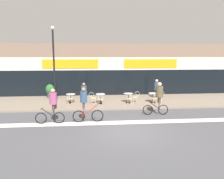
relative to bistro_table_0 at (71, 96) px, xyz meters
name	(u,v)px	position (x,y,z in m)	size (l,w,h in m)	color
ground_plane	(128,132)	(3.54, -6.81, -0.63)	(120.00, 120.00, 0.00)	#4C4C51
sidewalk_slab	(114,101)	(3.54, 0.44, -0.57)	(40.00, 5.50, 0.12)	gray
storefront_facade	(110,69)	(3.54, 5.15, 1.86)	(40.00, 4.06, 5.00)	#7F6656
bike_lane_stripe	(123,122)	(3.54, -5.23, -0.63)	(36.00, 0.70, 0.01)	silver
bistro_table_0	(71,96)	(0.00, 0.00, 0.00)	(0.74, 0.74, 0.71)	black
bistro_table_1	(101,97)	(2.38, -0.44, 0.03)	(0.76, 0.76, 0.75)	black
bistro_table_2	(128,96)	(4.62, -0.36, 0.03)	(0.76, 0.76, 0.75)	black
bistro_table_3	(153,96)	(6.64, -0.44, 0.04)	(0.76, 0.76, 0.76)	black
cafe_chair_0_near	(70,98)	(-0.01, -0.63, 0.01)	(0.44, 0.59, 0.90)	beige
cafe_chair_1_near	(101,98)	(2.37, -1.06, 0.01)	(0.42, 0.59, 0.90)	beige
cafe_chair_1_side	(93,97)	(1.75, -0.44, 0.01)	(0.58, 0.42, 0.90)	beige
cafe_chair_2_near	(130,98)	(4.63, -0.98, 0.01)	(0.42, 0.58, 0.90)	beige
cafe_chair_2_side	(136,96)	(5.25, -0.36, 0.01)	(0.58, 0.41, 0.90)	beige
cafe_chair_3_near	(155,97)	(6.63, -1.07, 0.01)	(0.44, 0.59, 0.90)	beige
cafe_chair_3_side	(161,96)	(7.26, -0.45, 0.01)	(0.60, 0.45, 0.90)	beige
planter_pot	(50,90)	(-2.04, 2.16, 0.18)	(0.76, 0.76, 1.24)	#4C4C51
lamp_post	(54,63)	(-0.90, -1.88, 2.78)	(0.26, 0.26, 5.75)	black
cyclist_0	(52,103)	(-0.54, -5.05, 0.56)	(1.67, 0.48, 2.04)	black
cyclist_1	(85,103)	(1.31, -4.93, 0.52)	(1.81, 0.48, 2.06)	black
cyclist_2	(159,96)	(6.07, -3.73, 0.66)	(1.70, 0.52, 2.17)	black
pedestrian_near_end	(157,87)	(7.42, 1.25, 0.49)	(0.54, 0.54, 1.68)	#4C3D2D
pedestrian_far_end	(84,91)	(1.07, -0.24, 0.46)	(0.43, 0.43, 1.63)	black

